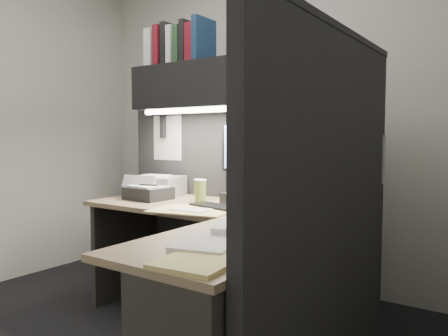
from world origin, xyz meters
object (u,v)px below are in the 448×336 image
Objects in this scene: telephone at (307,204)px; coffee_cup at (200,192)px; printer at (156,186)px; desk at (203,287)px; overhead_shelf at (236,83)px; monitor at (250,172)px; keyboard at (220,207)px; notebook_stack at (148,193)px.

coffee_cup reaches higher than telephone.
telephone is at bearing -13.18° from printer.
desk is 1.10× the size of overhead_shelf.
printer is (-0.47, 0.09, -0.00)m from coffee_cup.
monitor is 0.32m from keyboard.
keyboard is at bearing 115.95° from desk.
monitor is at bearing -16.47° from overhead_shelf.
overhead_shelf reaches higher than printer.
notebook_stack reaches higher than desk.
overhead_shelf is 0.96m from printer.
coffee_cup is (-0.18, -0.14, -0.70)m from overhead_shelf.
coffee_cup is at bearing -142.44° from overhead_shelf.
monitor is (-0.17, 0.71, 0.49)m from desk.
monitor is at bearing 18.07° from coffee_cup.
desk is 11.98× the size of coffee_cup.
overhead_shelf reaches higher than keyboard.
monitor is 0.74m from notebook_stack.
keyboard is 1.84× the size of telephone.
printer is (-0.79, -0.02, -0.14)m from monitor.
telephone is at bearing -6.08° from overhead_shelf.
desk is 3.26× the size of monitor.
monitor reaches higher than notebook_stack.
keyboard is at bearing -4.91° from notebook_stack.
monitor reaches higher than coffee_cup.
overhead_shelf is at bearing -8.34° from printer.
overhead_shelf is 0.81m from keyboard.
notebook_stack is at bearing -151.76° from monitor.
keyboard is at bearing -144.41° from telephone.
coffee_cup is at bearing -148.50° from monitor.
monitor is at bearing -11.95° from printer.
telephone is at bearing 37.56° from keyboard.
desk is at bearing -31.26° from notebook_stack.
notebook_stack is (-1.09, -0.17, -0.00)m from telephone.
desk is 1.07m from notebook_stack.
desk is at bearing -51.56° from coffee_cup.
overhead_shelf is 4.39× the size of printer.
coffee_cup is (-0.31, -0.10, -0.14)m from monitor.
telephone is at bearing 8.73° from notebook_stack.
printer reaches higher than notebook_stack.
notebook_stack reaches higher than keyboard.
overhead_shelf is 6.94× the size of telephone.
monitor reaches higher than telephone.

